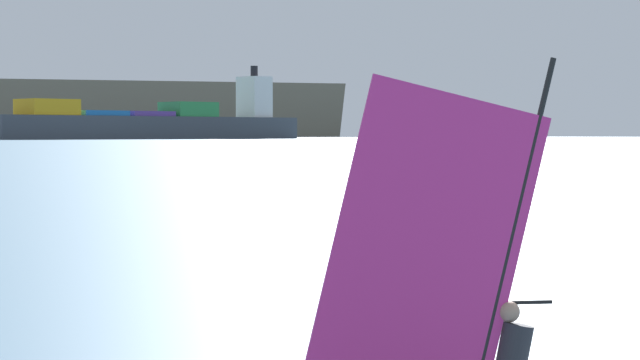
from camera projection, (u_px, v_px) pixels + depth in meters
The scene contains 3 objects.
windsurfer at pixel (473, 328), 12.34m from camera, with size 3.71×0.83×3.98m.
cargo_ship at pixel (155, 122), 634.20m from camera, with size 171.79×104.63×40.35m.
distant_headland at pixel (15, 113), 1149.66m from camera, with size 747.14×483.30×43.61m, color #756B56.
Camera 1 is at (-5.17, -12.84, 3.12)m, focal length 68.73 mm.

